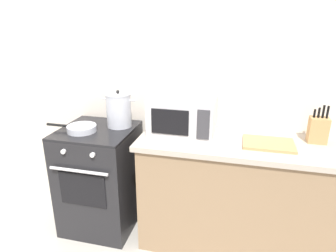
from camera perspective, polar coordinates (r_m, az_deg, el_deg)
The scene contains 9 objects.
back_wall at distance 2.58m, azimuth 2.81°, elevation 7.87°, with size 4.40×0.10×2.50m, color silver.
lower_cabinet_right at distance 2.52m, azimuth 14.69°, elevation -13.15°, with size 1.64×0.56×0.88m, color #8C7051.
countertop_right at distance 2.31m, azimuth 15.67°, elevation -3.48°, with size 1.70×0.60×0.04m, color #ADA393.
stove at distance 2.74m, azimuth -12.74°, elevation -9.62°, with size 0.60×0.64×0.92m.
stock_pot at distance 2.54m, azimuth -9.35°, elevation 3.04°, with size 0.30×0.21×0.31m.
frying_pan at distance 2.52m, azimuth -16.24°, elevation -0.44°, with size 0.43×0.23×0.05m.
microwave at distance 2.34m, azimuth 2.84°, elevation 2.04°, with size 0.50×0.37×0.30m.
cutting_board at distance 2.28m, azimuth 18.58°, elevation -3.21°, with size 0.36×0.26×0.02m, color tan.
knife_block at distance 2.44m, azimuth 26.67°, elevation -0.61°, with size 0.13×0.10×0.28m.
Camera 1 is at (0.79, -1.51, 1.78)m, focal length 32.00 mm.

